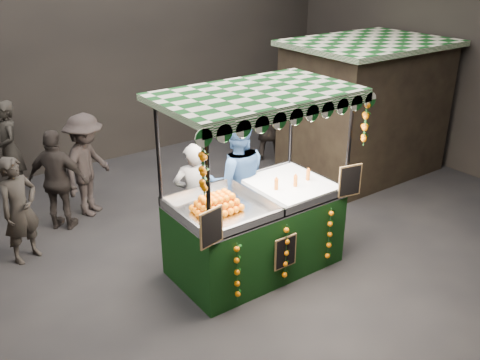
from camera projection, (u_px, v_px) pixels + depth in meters
ground at (221, 272)px, 7.40m from camera, size 12.00×12.00×0.00m
market_hall at (216, 24)px, 6.02m from camera, size 12.10×10.10×5.05m
neighbour_stall_right at (364, 107)px, 10.31m from camera, size 3.00×2.20×2.60m
juice_stall at (257, 218)px, 7.19m from camera, size 2.65×1.56×2.57m
vendor_grey at (194, 196)px, 7.75m from camera, size 0.71×0.59×1.65m
vendor_blue at (236, 182)px, 7.82m from camera, size 1.19×1.07×1.99m
shopper_0 at (20, 210)px, 7.42m from camera, size 0.68×0.57×1.59m
shopper_1 at (345, 131)px, 10.67m from camera, size 0.96×0.91×1.56m
shopper_2 at (58, 181)px, 8.26m from camera, size 0.99×0.96×1.66m
shopper_3 at (87, 165)px, 8.71m from camera, size 1.30×1.22×1.76m
shopper_5 at (270, 124)px, 11.08m from camera, size 1.44×1.22×1.56m
shopper_6 at (10, 149)px, 9.39m from camera, size 0.43×0.65×1.76m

